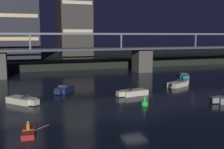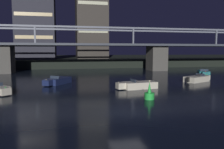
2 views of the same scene
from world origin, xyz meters
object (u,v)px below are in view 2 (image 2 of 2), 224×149
(speedboat_mid_left, at_px, (57,81))
(speedboat_far_left, at_px, (204,73))
(channel_buoy, at_px, (149,94))
(speedboat_near_right, at_px, (197,79))
(speedboat_mid_right, at_px, (138,85))
(river_bridge, at_px, (85,51))
(tower_west_tall, at_px, (36,6))

(speedboat_mid_left, relative_size, speedboat_far_left, 0.98)
(channel_buoy, bearing_deg, speedboat_near_right, 41.65)
(speedboat_mid_left, relative_size, channel_buoy, 2.74)
(speedboat_mid_left, height_order, channel_buoy, channel_buoy)
(speedboat_far_left, xyz_separation_m, channel_buoy, (-17.51, -17.85, 0.06))
(channel_buoy, bearing_deg, speedboat_mid_right, 81.79)
(river_bridge, xyz_separation_m, speedboat_mid_left, (-5.32, -17.92, -3.95))
(river_bridge, height_order, speedboat_mid_left, river_bridge)
(speedboat_far_left, bearing_deg, channel_buoy, -134.44)
(river_bridge, relative_size, speedboat_mid_right, 19.94)
(tower_west_tall, relative_size, speedboat_near_right, 5.97)
(tower_west_tall, height_order, speedboat_near_right, tower_west_tall)
(speedboat_near_right, xyz_separation_m, channel_buoy, (-11.21, -9.97, 0.06))
(speedboat_far_left, bearing_deg, speedboat_mid_right, -144.29)
(speedboat_mid_right, bearing_deg, speedboat_mid_left, 148.08)
(river_bridge, xyz_separation_m, speedboat_far_left, (20.70, -11.78, -3.95))
(speedboat_mid_right, height_order, channel_buoy, channel_buoy)
(speedboat_mid_right, xyz_separation_m, speedboat_far_left, (16.66, 11.97, 0.00))
(speedboat_mid_left, relative_size, speedboat_mid_right, 0.92)
(tower_west_tall, bearing_deg, channel_buoy, -72.61)
(river_bridge, relative_size, channel_buoy, 59.29)
(speedboat_far_left, relative_size, channel_buoy, 2.79)
(tower_west_tall, relative_size, speedboat_far_left, 6.03)
(tower_west_tall, bearing_deg, speedboat_far_left, -43.00)
(speedboat_mid_right, bearing_deg, river_bridge, 99.65)
(speedboat_far_left, bearing_deg, speedboat_near_right, -128.64)
(tower_west_tall, xyz_separation_m, speedboat_far_left, (32.63, -30.43, -16.46))
(river_bridge, bearing_deg, speedboat_far_left, -29.64)
(speedboat_mid_left, xyz_separation_m, speedboat_mid_right, (9.37, -5.83, 0.00))
(speedboat_mid_left, bearing_deg, speedboat_mid_right, -31.92)
(tower_west_tall, xyz_separation_m, speedboat_mid_right, (15.97, -42.40, -16.46))
(tower_west_tall, height_order, speedboat_far_left, tower_west_tall)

